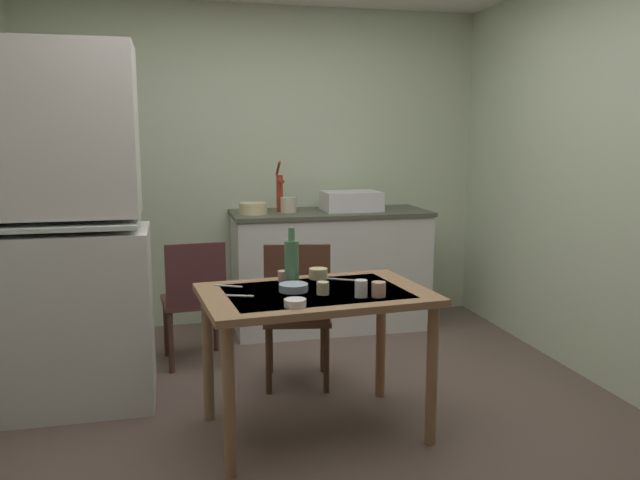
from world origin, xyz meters
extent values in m
plane|color=brown|center=(0.00, 0.00, 0.00)|extent=(4.95, 4.95, 0.00)
cube|color=beige|center=(0.00, 2.02, 1.25)|extent=(3.70, 0.10, 2.50)
cube|color=beige|center=(1.85, 0.00, 1.25)|extent=(0.10, 4.05, 2.50)
cube|color=silver|center=(-1.31, 0.55, 0.50)|extent=(0.94, 0.58, 1.00)
cube|color=silver|center=(-1.31, 0.55, 1.54)|extent=(0.87, 0.49, 0.92)
cube|color=silver|center=(-1.31, 0.52, 1.04)|extent=(0.85, 0.52, 0.02)
cube|color=silver|center=(0.49, 1.65, 0.45)|extent=(1.49, 0.60, 0.90)
cube|color=#4D5142|center=(0.49, 1.65, 0.91)|extent=(1.52, 0.63, 0.03)
sphere|color=#2D2823|center=(0.27, 1.34, 0.49)|extent=(0.02, 0.02, 0.02)
cube|color=white|center=(0.66, 1.65, 1.00)|extent=(0.44, 0.34, 0.15)
cube|color=black|center=(0.66, 1.65, 1.07)|extent=(0.38, 0.28, 0.01)
cylinder|color=maroon|center=(0.11, 1.70, 1.07)|extent=(0.05, 0.05, 0.28)
cylinder|color=maroon|center=(0.11, 1.63, 1.17)|extent=(0.03, 0.12, 0.03)
cylinder|color=#9F341B|center=(0.11, 1.76, 1.26)|extent=(0.02, 0.16, 0.12)
cylinder|color=beige|center=(-0.11, 1.60, 0.97)|extent=(0.21, 0.21, 0.08)
cylinder|color=beige|center=(0.16, 1.63, 0.99)|extent=(0.12, 0.12, 0.12)
cube|color=#98714D|center=(-0.02, -0.10, 0.72)|extent=(1.18, 0.83, 0.04)
cube|color=white|center=(-0.02, -0.10, 0.74)|extent=(0.92, 0.65, 0.00)
cylinder|color=#97704B|center=(-0.49, -0.45, 0.35)|extent=(0.06, 0.06, 0.71)
cylinder|color=#9C7251|center=(0.50, -0.36, 0.35)|extent=(0.06, 0.06, 0.71)
cylinder|color=#937354|center=(-0.55, 0.16, 0.35)|extent=(0.06, 0.06, 0.71)
cylinder|color=#9F6A46|center=(0.45, 0.25, 0.35)|extent=(0.06, 0.06, 0.71)
cube|color=#503323|center=(0.01, 0.57, 0.42)|extent=(0.46, 0.46, 0.03)
cube|color=#523124|center=(-0.02, 0.38, 0.66)|extent=(0.38, 0.09, 0.46)
cylinder|color=#503323|center=(0.21, 0.70, 0.20)|extent=(0.04, 0.04, 0.40)
cylinder|color=#503323|center=(-0.12, 0.76, 0.20)|extent=(0.04, 0.04, 0.40)
cylinder|color=#503323|center=(0.15, 0.37, 0.20)|extent=(0.04, 0.04, 0.40)
cylinder|color=#503323|center=(-0.18, 0.43, 0.20)|extent=(0.04, 0.04, 0.40)
cube|color=#4C2E27|center=(-0.59, 1.09, 0.42)|extent=(0.43, 0.43, 0.03)
cube|color=#4F292B|center=(-0.57, 0.90, 0.64)|extent=(0.38, 0.06, 0.40)
cylinder|color=#4C2E27|center=(-0.43, 1.27, 0.20)|extent=(0.04, 0.04, 0.40)
cylinder|color=#4C2E27|center=(-0.77, 1.24, 0.20)|extent=(0.04, 0.04, 0.40)
cylinder|color=#4C2E27|center=(-0.40, 0.93, 0.20)|extent=(0.04, 0.04, 0.40)
cylinder|color=#4C2E27|center=(-0.74, 0.90, 0.20)|extent=(0.04, 0.04, 0.40)
cylinder|color=white|center=(-0.18, -0.37, 0.76)|extent=(0.10, 0.10, 0.04)
cylinder|color=beige|center=(0.06, 0.17, 0.77)|extent=(0.10, 0.10, 0.06)
cylinder|color=#9EB2C6|center=(-0.13, -0.08, 0.76)|extent=(0.15, 0.15, 0.04)
cylinder|color=tan|center=(0.25, -0.28, 0.78)|extent=(0.07, 0.07, 0.07)
cylinder|color=beige|center=(0.00, -0.18, 0.77)|extent=(0.06, 0.06, 0.06)
cylinder|color=tan|center=(-0.14, 0.15, 0.77)|extent=(0.07, 0.07, 0.06)
cylinder|color=white|center=(0.17, -0.27, 0.78)|extent=(0.06, 0.06, 0.08)
cylinder|color=#4C7F56|center=(-0.11, 0.06, 0.86)|extent=(0.07, 0.07, 0.23)
cylinder|color=#4C7F56|center=(-0.11, 0.06, 1.01)|extent=(0.03, 0.03, 0.07)
cube|color=silver|center=(0.18, 0.10, 0.75)|extent=(0.18, 0.12, 0.00)
cube|color=beige|center=(-0.40, -0.12, 0.75)|extent=(0.13, 0.07, 0.00)
cube|color=beige|center=(-0.43, 0.10, 0.75)|extent=(0.14, 0.09, 0.00)
camera|label=1|loc=(-0.71, -3.13, 1.51)|focal=35.93mm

